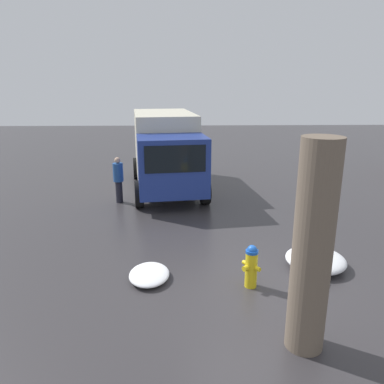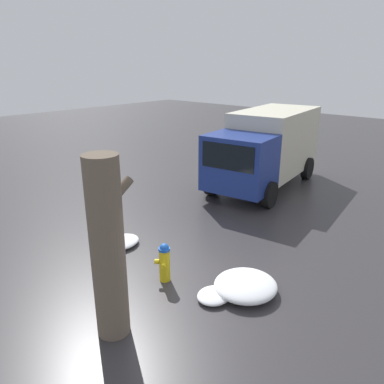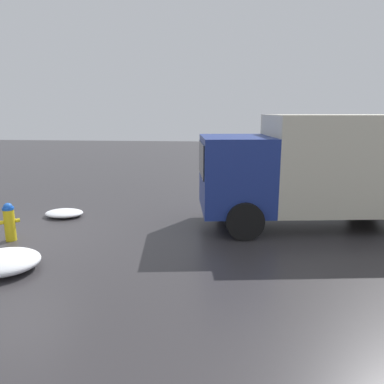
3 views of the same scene
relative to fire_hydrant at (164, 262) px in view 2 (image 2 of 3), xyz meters
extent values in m
plane|color=#333033|center=(0.00, 0.00, -0.47)|extent=(60.00, 60.00, 0.00)
cylinder|color=yellow|center=(0.00, 0.00, -0.09)|extent=(0.24, 0.24, 0.74)
cylinder|color=blue|center=(0.00, 0.00, 0.31)|extent=(0.26, 0.26, 0.06)
sphere|color=blue|center=(0.00, 0.00, 0.34)|extent=(0.21, 0.21, 0.21)
cylinder|color=yellow|center=(-0.10, 0.13, -0.01)|extent=(0.15, 0.15, 0.11)
cylinder|color=yellow|center=(-0.13, -0.11, -0.01)|extent=(0.13, 0.13, 0.09)
cylinder|color=yellow|center=(0.14, 0.10, -0.01)|extent=(0.13, 0.13, 0.09)
cylinder|color=#6B5B4C|center=(-1.80, -0.52, 1.19)|extent=(0.59, 0.59, 3.31)
cylinder|color=#6B5B4C|center=(-1.53, -0.52, 2.11)|extent=(0.67, 0.16, 0.54)
cube|color=navy|center=(5.23, 1.68, 0.93)|extent=(2.00, 2.43, 1.90)
cube|color=black|center=(4.37, 1.57, 1.31)|extent=(0.28, 1.86, 0.84)
cube|color=beige|center=(8.19, 2.08, 1.20)|extent=(4.50, 2.77, 2.44)
cylinder|color=black|center=(5.47, 0.59, -0.02)|extent=(0.93, 0.40, 0.90)
cylinder|color=black|center=(5.17, 2.80, -0.02)|extent=(0.93, 0.40, 0.90)
cylinder|color=black|center=(9.39, 1.11, -0.02)|extent=(0.93, 0.40, 0.90)
cylinder|color=black|center=(9.10, 3.32, -0.02)|extent=(0.93, 0.40, 0.90)
cylinder|color=#23232D|center=(5.72, 3.55, -0.09)|extent=(0.24, 0.24, 0.75)
cylinder|color=#234C8C|center=(5.72, 3.55, 0.60)|extent=(0.35, 0.35, 0.63)
sphere|color=tan|center=(5.72, 3.55, 1.02)|extent=(0.20, 0.20, 0.20)
ellipsoid|color=white|center=(0.37, 2.09, -0.37)|extent=(1.08, 0.85, 0.20)
ellipsoid|color=white|center=(0.81, -1.62, -0.30)|extent=(1.37, 1.33, 0.33)
ellipsoid|color=white|center=(0.17, -1.28, -0.38)|extent=(0.74, 0.67, 0.17)
camera|label=1|loc=(-6.75, 1.39, 3.53)|focal=35.00mm
camera|label=2|loc=(-5.04, -5.33, 4.19)|focal=35.00mm
camera|label=3|loc=(5.03, -7.91, 2.50)|focal=35.00mm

